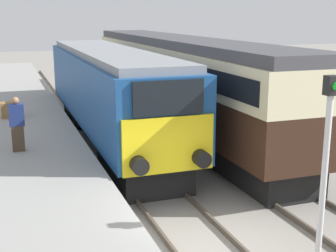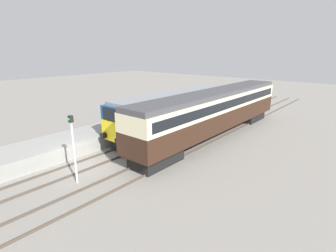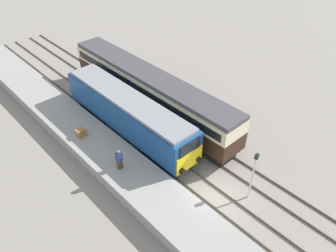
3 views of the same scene
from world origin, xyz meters
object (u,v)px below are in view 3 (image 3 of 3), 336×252
at_px(locomotive, 128,114).
at_px(luggage_crate, 81,133).
at_px(passenger_carriage, 149,89).
at_px(signal_post, 253,173).
at_px(person_on_platform, 119,160).

xyz_separation_m(locomotive, luggage_crate, (-3.72, 1.40, -0.76)).
xyz_separation_m(passenger_carriage, signal_post, (-1.70, -12.36, -0.12)).
bearing_deg(locomotive, luggage_crate, 159.37).
relative_size(signal_post, luggage_crate, 5.66).
bearing_deg(passenger_carriage, person_on_platform, -144.31).
relative_size(locomotive, passenger_carriage, 0.74).
bearing_deg(person_on_platform, signal_post, -54.06).
height_order(locomotive, luggage_crate, locomotive).
height_order(locomotive, passenger_carriage, passenger_carriage).
bearing_deg(person_on_platform, luggage_crate, 91.28).
height_order(passenger_carriage, luggage_crate, passenger_carriage).
relative_size(person_on_platform, luggage_crate, 2.35).
bearing_deg(person_on_platform, locomotive, 45.45).
xyz_separation_m(person_on_platform, signal_post, (5.31, -7.33, 0.51)).
bearing_deg(passenger_carriage, signal_post, -97.83).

